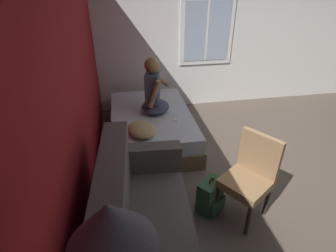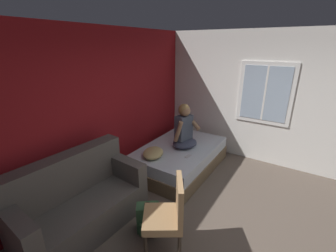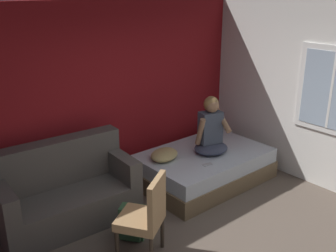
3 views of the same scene
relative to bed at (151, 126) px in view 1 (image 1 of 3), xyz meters
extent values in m
plane|color=brown|center=(-1.25, -1.65, -0.24)|extent=(40.00, 40.00, 0.00)
cube|color=maroon|center=(-1.25, 0.94, 1.11)|extent=(9.92, 0.16, 2.70)
cube|color=silver|center=(1.29, -1.65, 1.11)|extent=(0.16, 6.42, 2.70)
cube|color=white|center=(1.20, -1.25, 1.25)|extent=(0.02, 1.04, 1.24)
cube|color=#9EB2C6|center=(1.18, -1.25, 1.25)|extent=(0.01, 0.88, 1.08)
cube|color=white|center=(1.18, -1.25, 1.25)|extent=(0.01, 0.04, 1.08)
cube|color=brown|center=(0.00, 0.00, -0.11)|extent=(1.97, 1.30, 0.26)
cube|color=silver|center=(0.00, 0.00, 0.13)|extent=(1.91, 1.26, 0.22)
cube|color=#514C47|center=(-2.12, 0.27, -0.02)|extent=(1.75, 0.91, 0.44)
cube|color=#514C47|center=(-2.10, 0.57, 0.50)|extent=(1.71, 0.35, 0.60)
cube|color=#514C47|center=(-1.36, 0.22, 0.36)|extent=(0.23, 0.81, 0.32)
cylinder|color=#382D23|center=(-1.75, -0.53, -0.04)|extent=(0.04, 0.04, 0.40)
cylinder|color=#382D23|center=(-2.08, -0.75, -0.04)|extent=(0.04, 0.04, 0.40)
cylinder|color=#382D23|center=(-1.53, -0.86, -0.04)|extent=(0.04, 0.04, 0.40)
cylinder|color=#382D23|center=(-1.86, -1.08, -0.04)|extent=(0.04, 0.04, 0.40)
cube|color=#9E7A51|center=(-1.80, -0.81, 0.21)|extent=(0.64, 0.64, 0.10)
cube|color=#9E7A51|center=(-1.69, -0.97, 0.50)|extent=(0.42, 0.30, 0.48)
ellipsoid|color=#383D51|center=(0.05, -0.09, 0.32)|extent=(0.61, 0.55, 0.16)
cube|color=#3F4756|center=(0.06, -0.05, 0.64)|extent=(0.37, 0.28, 0.48)
cylinder|color=#936B4C|center=(-0.15, -0.05, 0.62)|extent=(0.13, 0.23, 0.44)
cylinder|color=#936B4C|center=(0.20, -0.17, 0.74)|extent=(0.17, 0.38, 0.29)
sphere|color=#936B4C|center=(0.05, -0.07, 0.99)|extent=(0.21, 0.21, 0.21)
ellipsoid|color=olive|center=(0.06, -0.05, 1.00)|extent=(0.27, 0.27, 0.23)
cube|color=#2D5133|center=(-1.67, -0.47, -0.04)|extent=(0.33, 0.35, 0.40)
cube|color=#2D5133|center=(-1.76, -0.54, -0.13)|extent=(0.19, 0.22, 0.18)
torus|color=black|center=(-1.67, -0.47, 0.18)|extent=(0.07, 0.08, 0.09)
ellipsoid|color=tan|center=(-0.63, 0.20, 0.31)|extent=(0.58, 0.51, 0.14)
cube|color=#B7B7BC|center=(-0.29, -0.34, 0.25)|extent=(0.15, 0.09, 0.01)
cone|color=#4C4C51|center=(-3.08, 0.49, 1.35)|extent=(0.36, 0.36, 0.22)
camera|label=1|loc=(-3.76, 0.40, 2.15)|focal=28.00mm
camera|label=2|loc=(-3.57, -2.02, 2.18)|focal=24.00mm
camera|label=3|loc=(-3.94, -3.83, 2.64)|focal=42.00mm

